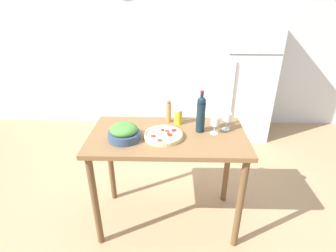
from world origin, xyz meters
name	(u,v)px	position (x,y,z in m)	size (l,w,h in m)	color
ground_plane	(168,218)	(0.00, 0.00, 0.00)	(14.00, 14.00, 0.00)	tan
wall_back	(171,44)	(0.00, 2.25, 1.30)	(6.40, 0.08, 2.60)	silver
refrigerator	(246,78)	(1.09, 1.86, 0.90)	(0.69, 0.71, 1.80)	white
prep_counter	(168,148)	(0.00, 0.00, 0.81)	(1.30, 0.69, 0.94)	brown
wine_bottle	(201,113)	(0.27, 0.07, 1.11)	(0.07, 0.07, 0.36)	#142833
wine_glass_near	(215,122)	(0.38, 0.02, 1.05)	(0.07, 0.07, 0.15)	silver
wine_glass_far	(227,118)	(0.49, 0.10, 1.05)	(0.07, 0.07, 0.15)	silver
pepper_mill	(168,111)	(0.00, 0.24, 1.04)	(0.05, 0.05, 0.21)	#AD7F51
salad_bowl	(124,133)	(-0.34, -0.09, 1.00)	(0.26, 0.26, 0.13)	#384C6B
homemade_pizza	(163,135)	(-0.04, -0.05, 0.96)	(0.32, 0.32, 0.04)	beige
salt_canister	(178,116)	(0.09, 0.21, 1.01)	(0.07, 0.07, 0.14)	yellow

